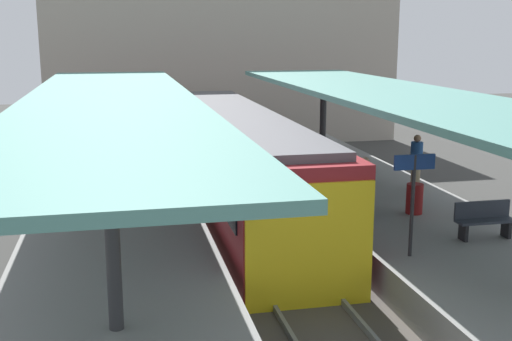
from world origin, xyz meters
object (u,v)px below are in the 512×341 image
at_px(passenger_mid_platform, 364,186).
at_px(passenger_near_bench, 416,161).
at_px(commuter_train, 239,162).
at_px(platform_bench, 484,219).
at_px(platform_sign, 414,182).
at_px(litter_bin, 414,199).

bearing_deg(passenger_mid_platform, passenger_near_bench, 43.12).
relative_size(commuter_train, passenger_near_bench, 9.06).
distance_m(platform_bench, passenger_near_bench, 4.76).
xyz_separation_m(commuter_train, platform_sign, (2.35, -7.22, 0.90)).
xyz_separation_m(platform_bench, passenger_near_bench, (0.58, 4.70, 0.41)).
xyz_separation_m(commuter_train, platform_bench, (4.56, -6.45, -0.26)).
bearing_deg(passenger_mid_platform, litter_bin, 1.74).
relative_size(platform_sign, litter_bin, 2.76).
bearing_deg(commuter_train, passenger_near_bench, -18.79).
height_order(litter_bin, passenger_near_bench, passenger_near_bench).
relative_size(platform_bench, litter_bin, 1.75).
xyz_separation_m(commuter_train, litter_bin, (3.92, -4.20, -0.33)).
distance_m(commuter_train, platform_sign, 7.65).
distance_m(passenger_near_bench, passenger_mid_platform, 3.64).
relative_size(platform_bench, passenger_near_bench, 0.83).
bearing_deg(commuter_train, platform_sign, -71.95).
distance_m(platform_bench, passenger_mid_platform, 3.06).
bearing_deg(platform_bench, platform_sign, -160.86).
height_order(platform_sign, litter_bin, platform_sign).
xyz_separation_m(platform_bench, litter_bin, (-0.64, 2.26, -0.06)).
xyz_separation_m(platform_bench, platform_sign, (-2.21, -0.77, 1.16)).
bearing_deg(litter_bin, platform_sign, -117.39).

